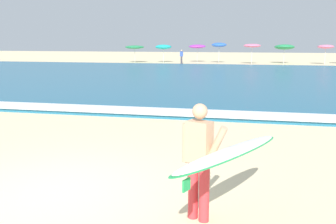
{
  "coord_description": "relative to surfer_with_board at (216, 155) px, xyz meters",
  "views": [
    {
      "loc": [
        3.22,
        -5.49,
        2.59
      ],
      "look_at": [
        1.57,
        2.08,
        1.1
      ],
      "focal_mm": 39.83,
      "sensor_mm": 36.0,
      "label": 1
    }
  ],
  "objects": [
    {
      "name": "ground_plane",
      "position": [
        -2.82,
        0.53,
        -1.04
      ],
      "size": [
        160.0,
        160.0,
        0.0
      ],
      "primitive_type": "plane",
      "color": "beige"
    },
    {
      "name": "sea",
      "position": [
        -2.82,
        20.94,
        -0.97
      ],
      "size": [
        120.0,
        28.0,
        0.14
      ],
      "primitive_type": "cube",
      "color": "#1E6084",
      "rests_on": "ground"
    },
    {
      "name": "surf_foam",
      "position": [
        -2.82,
        7.54,
        -0.89
      ],
      "size": [
        120.0,
        1.4,
        0.01
      ],
      "primitive_type": "cube",
      "color": "white",
      "rests_on": "sea"
    },
    {
      "name": "surfer_with_board",
      "position": [
        0.0,
        0.0,
        0.0
      ],
      "size": [
        1.47,
        2.75,
        1.73
      ],
      "color": "red",
      "rests_on": "ground"
    },
    {
      "name": "beach_umbrella_0",
      "position": [
        -12.95,
        37.85,
        0.8
      ],
      "size": [
        2.25,
        2.26,
        2.06
      ],
      "color": "beige",
      "rests_on": "ground"
    },
    {
      "name": "beach_umbrella_1",
      "position": [
        -9.71,
        38.92,
        0.81
      ],
      "size": [
        1.93,
        1.93,
        2.13
      ],
      "color": "beige",
      "rests_on": "ground"
    },
    {
      "name": "beach_umbrella_2",
      "position": [
        -5.84,
        40.36,
        0.87
      ],
      "size": [
        2.06,
        2.07,
        2.17
      ],
      "color": "beige",
      "rests_on": "ground"
    },
    {
      "name": "beach_umbrella_3",
      "position": [
        -3.12,
        39.0,
        1.06
      ],
      "size": [
        1.73,
        1.75,
        2.38
      ],
      "color": "beige",
      "rests_on": "ground"
    },
    {
      "name": "beach_umbrella_4",
      "position": [
        0.62,
        37.78,
        1.0
      ],
      "size": [
        1.88,
        1.88,
        2.25
      ],
      "color": "beige",
      "rests_on": "ground"
    },
    {
      "name": "beach_umbrella_5",
      "position": [
        4.22,
        39.79,
        0.84
      ],
      "size": [
        2.22,
        2.26,
        2.24
      ],
      "color": "beige",
      "rests_on": "ground"
    },
    {
      "name": "beach_umbrella_6",
      "position": [
        8.44,
        38.84,
        0.9
      ],
      "size": [
        1.71,
        1.72,
        2.18
      ],
      "color": "beige",
      "rests_on": "ground"
    },
    {
      "name": "beachgoer_near_row_left",
      "position": [
        -7.16,
        36.97,
        -0.19
      ],
      "size": [
        0.32,
        0.2,
        1.58
      ],
      "color": "#383842",
      "rests_on": "ground"
    }
  ]
}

